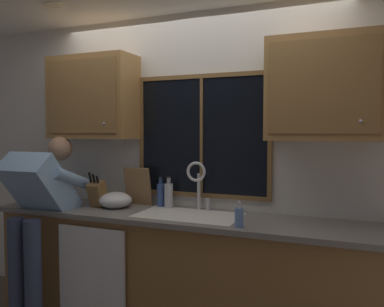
# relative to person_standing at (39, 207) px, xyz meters

# --- Properties ---
(back_wall) EXTENTS (5.46, 0.12, 2.55)m
(back_wall) POSITION_rel_person_standing_xyz_m (1.12, 0.65, 0.33)
(back_wall) COLOR silver
(back_wall) RESTS_ON floor
(ceiling_downlight_left) EXTENTS (0.14, 0.14, 0.01)m
(ceiling_downlight_left) POSITION_rel_person_standing_xyz_m (0.20, -0.01, 1.60)
(ceiling_downlight_left) COLOR #FFEAB2
(window_glass) EXTENTS (1.10, 0.02, 0.95)m
(window_glass) POSITION_rel_person_standing_xyz_m (1.20, 0.59, 0.58)
(window_glass) COLOR black
(window_frame_top) EXTENTS (1.17, 0.02, 0.04)m
(window_frame_top) POSITION_rel_person_standing_xyz_m (1.20, 0.58, 1.07)
(window_frame_top) COLOR brown
(window_frame_bottom) EXTENTS (1.17, 0.02, 0.04)m
(window_frame_bottom) POSITION_rel_person_standing_xyz_m (1.20, 0.58, 0.09)
(window_frame_bottom) COLOR brown
(window_frame_left) EXTENTS (0.04, 0.02, 0.95)m
(window_frame_left) POSITION_rel_person_standing_xyz_m (0.64, 0.58, 0.58)
(window_frame_left) COLOR brown
(window_frame_right) EXTENTS (0.03, 0.02, 0.95)m
(window_frame_right) POSITION_rel_person_standing_xyz_m (1.77, 0.58, 0.58)
(window_frame_right) COLOR brown
(window_mullion_center) EXTENTS (0.02, 0.02, 0.95)m
(window_mullion_center) POSITION_rel_person_standing_xyz_m (1.20, 0.57, 0.58)
(window_mullion_center) COLOR brown
(lower_cabinet_run) EXTENTS (3.06, 0.58, 0.88)m
(lower_cabinet_run) POSITION_rel_person_standing_xyz_m (1.12, 0.30, -0.51)
(lower_cabinet_run) COLOR olive
(lower_cabinet_run) RESTS_ON floor
(countertop) EXTENTS (3.12, 0.62, 0.04)m
(countertop) POSITION_rel_person_standing_xyz_m (1.12, 0.28, -0.05)
(countertop) COLOR slate
(countertop) RESTS_ON lower_cabinet_run
(dishwasher_front) EXTENTS (0.60, 0.02, 0.74)m
(dishwasher_front) POSITION_rel_person_standing_xyz_m (0.52, -0.01, -0.49)
(dishwasher_front) COLOR white
(upper_cabinet_left) EXTENTS (0.78, 0.36, 0.72)m
(upper_cabinet_left) POSITION_rel_person_standing_xyz_m (0.23, 0.42, 0.91)
(upper_cabinet_left) COLOR #9E703D
(upper_cabinet_right) EXTENTS (0.78, 0.36, 0.72)m
(upper_cabinet_right) POSITION_rel_person_standing_xyz_m (2.17, 0.42, 0.91)
(upper_cabinet_right) COLOR #9E703D
(sink) EXTENTS (0.80, 0.46, 0.21)m
(sink) POSITION_rel_person_standing_xyz_m (1.20, 0.29, -0.12)
(sink) COLOR white
(sink) RESTS_ON lower_cabinet_run
(faucet) EXTENTS (0.18, 0.09, 0.40)m
(faucet) POSITION_rel_person_standing_xyz_m (1.21, 0.47, 0.23)
(faucet) COLOR silver
(faucet) RESTS_ON countertop
(person_standing) EXTENTS (0.53, 0.71, 1.52)m
(person_standing) POSITION_rel_person_standing_xyz_m (0.00, 0.00, 0.00)
(person_standing) COLOR #384260
(person_standing) RESTS_ON floor
(knife_block) EXTENTS (0.12, 0.18, 0.32)m
(knife_block) POSITION_rel_person_standing_xyz_m (0.36, 0.30, 0.08)
(knife_block) COLOR brown
(knife_block) RESTS_ON countertop
(cutting_board) EXTENTS (0.25, 0.09, 0.33)m
(cutting_board) POSITION_rel_person_standing_xyz_m (0.63, 0.51, 0.14)
(cutting_board) COLOR #997047
(cutting_board) RESTS_ON countertop
(mixing_bowl) EXTENTS (0.28, 0.28, 0.14)m
(mixing_bowl) POSITION_rel_person_standing_xyz_m (0.52, 0.33, 0.04)
(mixing_bowl) COLOR silver
(mixing_bowl) RESTS_ON countertop
(soap_dispenser) EXTENTS (0.06, 0.07, 0.18)m
(soap_dispenser) POSITION_rel_person_standing_xyz_m (1.67, 0.08, 0.04)
(soap_dispenser) COLOR #668CCC
(soap_dispenser) RESTS_ON countertop
(bottle_green_glass) EXTENTS (0.07, 0.07, 0.27)m
(bottle_green_glass) POSITION_rel_person_standing_xyz_m (0.94, 0.49, 0.08)
(bottle_green_glass) COLOR #B7B7BC
(bottle_green_glass) RESTS_ON countertop
(bottle_tall_clear) EXTENTS (0.07, 0.07, 0.26)m
(bottle_tall_clear) POSITION_rel_person_standing_xyz_m (0.85, 0.52, 0.08)
(bottle_tall_clear) COLOR #334C8C
(bottle_tall_clear) RESTS_ON countertop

